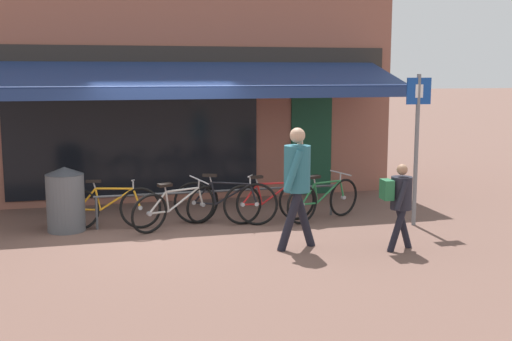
% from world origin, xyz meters
% --- Properties ---
extents(ground_plane, '(160.00, 160.00, 0.00)m').
position_xyz_m(ground_plane, '(0.00, 0.00, 0.00)').
color(ground_plane, brown).
extents(shop_front, '(8.99, 4.73, 5.50)m').
position_xyz_m(shop_front, '(0.58, 4.18, 2.74)').
color(shop_front, '#8E5647').
rests_on(shop_front, ground_plane).
extents(bike_rack_rail, '(4.26, 0.04, 0.57)m').
position_xyz_m(bike_rack_rail, '(0.85, 0.64, 0.48)').
color(bike_rack_rail, '#47494F').
rests_on(bike_rack_rail, ground_plane).
extents(bicycle_orange, '(1.70, 0.52, 0.86)m').
position_xyz_m(bicycle_orange, '(-1.02, 0.64, 0.37)').
color(bicycle_orange, black).
rests_on(bicycle_orange, ground_plane).
extents(bicycle_silver, '(1.63, 0.93, 0.84)m').
position_xyz_m(bicycle_silver, '(0.07, 0.34, 0.36)').
color(bicycle_silver, black).
rests_on(bicycle_silver, ground_plane).
extents(bicycle_black, '(1.73, 0.79, 0.88)m').
position_xyz_m(bicycle_black, '(0.92, 0.47, 0.39)').
color(bicycle_black, black).
rests_on(bicycle_black, ground_plane).
extents(bicycle_red, '(1.71, 0.52, 0.84)m').
position_xyz_m(bicycle_red, '(1.70, 0.40, 0.37)').
color(bicycle_red, black).
rests_on(bicycle_red, ground_plane).
extents(bicycle_green, '(1.60, 0.75, 0.84)m').
position_xyz_m(bicycle_green, '(2.65, 0.30, 0.37)').
color(bicycle_green, black).
rests_on(bicycle_green, ground_plane).
extents(pedestrian_adult, '(0.66, 0.60, 1.82)m').
position_xyz_m(pedestrian_adult, '(1.61, -1.31, 1.11)').
color(pedestrian_adult, black).
rests_on(pedestrian_adult, ground_plane).
extents(pedestrian_child, '(0.54, 0.46, 1.29)m').
position_xyz_m(pedestrian_child, '(3.03, -1.77, 0.79)').
color(pedestrian_child, black).
rests_on(pedestrian_child, ground_plane).
extents(litter_bin, '(0.62, 0.62, 1.07)m').
position_xyz_m(litter_bin, '(-1.71, 0.67, 0.54)').
color(litter_bin, '#515459').
rests_on(litter_bin, ground_plane).
extents(parking_sign, '(0.44, 0.07, 2.56)m').
position_xyz_m(parking_sign, '(4.02, -0.44, 1.56)').
color(parking_sign, slate).
rests_on(parking_sign, ground_plane).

